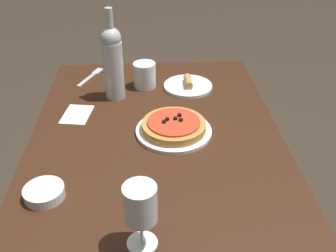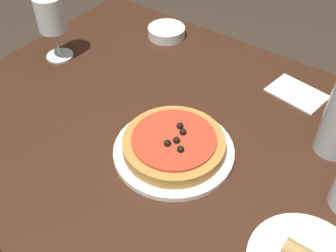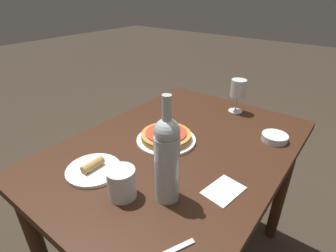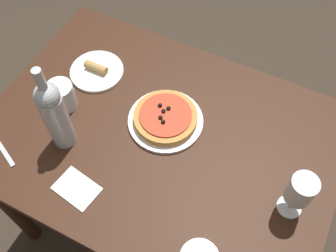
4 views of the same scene
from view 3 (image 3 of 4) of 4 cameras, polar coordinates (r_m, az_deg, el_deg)
name	(u,v)px [view 3 (image 3 of 4)]	position (r m, az deg, el deg)	size (l,w,h in m)	color
dining_table	(178,167)	(1.14, 2.15, -8.89)	(1.13, 0.81, 0.77)	#381E11
dinner_plate	(166,140)	(1.10, -0.40, -3.06)	(0.25, 0.25, 0.01)	white
pizza	(166,136)	(1.09, -0.40, -2.10)	(0.21, 0.21, 0.04)	#BC843D
wine_glass	(238,90)	(1.36, 15.01, 7.66)	(0.07, 0.07, 0.17)	silver
wine_bottle	(167,158)	(0.75, -0.24, -7.06)	(0.07, 0.07, 0.34)	#B2BCC1
water_cup	(122,183)	(0.82, -10.05, -12.13)	(0.09, 0.09, 0.10)	silver
side_bowl	(275,138)	(1.19, 22.19, -2.34)	(0.11, 0.11, 0.03)	silver
side_plate	(94,169)	(0.96, -15.91, -9.02)	(0.19, 0.19, 0.04)	white
paper_napkin	(224,190)	(0.87, 11.99, -13.57)	(0.14, 0.11, 0.00)	white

